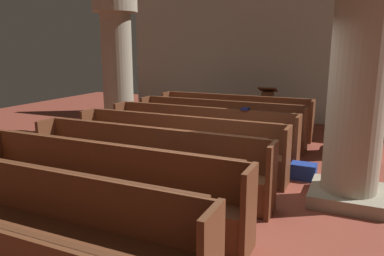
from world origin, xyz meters
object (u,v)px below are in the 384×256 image
pillar_aisle_side (360,70)px  pew_row_1 (219,121)px  pillar_aisle_rear (358,81)px  pew_row_5 (101,182)px  lectern (267,110)px  pew_row_4 (146,159)px  pillar_far_side (117,65)px  pew_row_3 (177,143)px  pew_row_0 (234,114)px  kneeler_box_blue (303,171)px  pew_row_2 (201,131)px  hymn_book (245,109)px  pew_row_6 (34,217)px

pillar_aisle_side → pew_row_1: bearing=-173.4°
pillar_aisle_side → pillar_aisle_rear: size_ratio=1.00×
pew_row_5 → lectern: 6.44m
pew_row_4 → pillar_far_side: 4.33m
pillar_aisle_side → lectern: (-2.21, 1.94, -1.23)m
pew_row_3 → pillar_aisle_side: 3.84m
pew_row_0 → lectern: bearing=65.9°
pillar_aisle_rear → pew_row_1: bearing=140.6°
kneeler_box_blue → pew_row_4: bearing=-143.5°
pew_row_1 → pew_row_2: 1.04m
pillar_aisle_side → lectern: 3.19m
pillar_far_side → hymn_book: size_ratio=16.95×
pillar_aisle_side → hymn_book: bearing=-148.5°
lectern → kneeler_box_blue: bearing=-68.5°
pew_row_2 → pew_row_5: 3.12m
pew_row_0 → pew_row_2: same height
pillar_aisle_side → pillar_far_side: bearing=-177.2°
pew_row_1 → pillar_aisle_side: size_ratio=1.17×
pew_row_1 → hymn_book: 1.29m
pillar_far_side → pew_row_0: bearing=20.0°
pew_row_2 → pillar_far_side: 3.15m
pew_row_1 → pillar_aisle_side: 3.02m
pew_row_1 → pew_row_3: 2.08m
lectern → pillar_aisle_side: bearing=-41.3°
pew_row_0 → pew_row_1: same height
pew_row_0 → pillar_aisle_side: (2.76, -0.72, 1.18)m
pew_row_3 → hymn_book: 1.56m
pew_row_6 → pillar_far_side: bearing=117.3°
pew_row_2 → pew_row_5: (0.00, -3.12, 0.00)m
pillar_far_side → pillar_aisle_rear: 5.94m
pew_row_6 → pillar_far_side: size_ratio=1.17×
pew_row_4 → lectern: size_ratio=3.51×
pew_row_1 → pillar_aisle_side: pillar_aisle_side is taller
pew_row_2 → pew_row_5: size_ratio=1.00×
lectern → pew_row_6: bearing=-94.2°
pew_row_4 → lectern: 5.41m
pew_row_1 → pillar_far_side: 2.96m
pillar_aisle_rear → kneeler_box_blue: size_ratio=8.04×
pillar_aisle_rear → lectern: pillar_aisle_rear is taller
pillar_aisle_side → pew_row_0: bearing=165.4°
pew_row_1 → pew_row_0: bearing=90.0°
pew_row_4 → pillar_aisle_side: size_ratio=1.17×
pew_row_2 → kneeler_box_blue: pew_row_2 is taller
pew_row_3 → lectern: 4.37m
pew_row_3 → pillar_aisle_rear: (2.76, -0.19, 1.18)m
pillar_aisle_rear → lectern: bearing=116.0°
pew_row_6 → pew_row_1: bearing=90.0°
pew_row_0 → pew_row_5: size_ratio=1.00×
pew_row_3 → pillar_aisle_rear: size_ratio=1.17×
pew_row_0 → lectern: 1.34m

